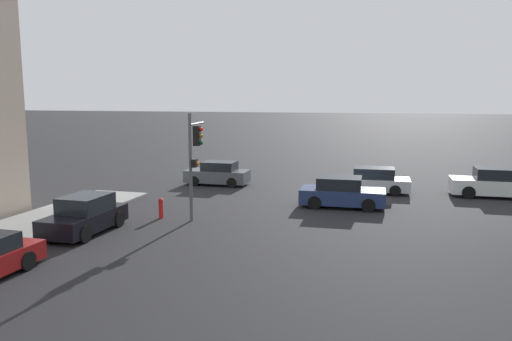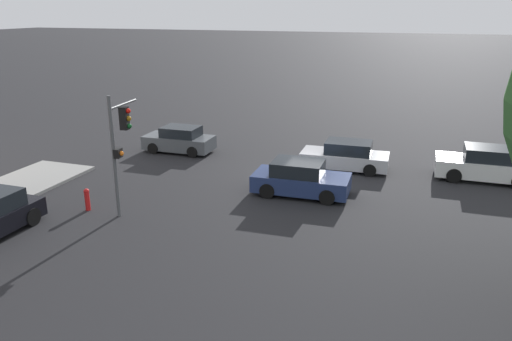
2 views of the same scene
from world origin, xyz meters
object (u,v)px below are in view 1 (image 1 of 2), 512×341
Objects in this scene: crossing_car_0 at (218,174)px; fire_hydrant at (161,207)px; traffic_signal at (195,150)px; crossing_car_2 at (342,193)px; parked_car_0 at (85,216)px; crossing_car_1 at (494,183)px; crossing_car_3 at (372,181)px.

fire_hydrant is (-0.47, 8.90, -0.20)m from crossing_car_0.
traffic_signal reaches higher than crossing_car_2.
parked_car_0 is (3.35, 3.49, -2.39)m from traffic_signal.
parked_car_0 is at bearing 34.73° from crossing_car_1.
crossing_car_0 is 12.05m from parked_car_0.
crossing_car_0 is 1.00× the size of parked_car_0.
traffic_signal is 1.22× the size of parked_car_0.
crossing_car_2 is (7.80, 4.73, -0.05)m from crossing_car_1.
traffic_signal reaches higher than fire_hydrant.
parked_car_0 is at bearing 59.19° from fire_hydrant.
crossing_car_2 is 8.89m from fire_hydrant.
fire_hydrant is at bearing 149.16° from parked_car_0.
crossing_car_0 is at bearing 0.52° from crossing_car_1.
crossing_car_1 is 9.12m from crossing_car_2.
traffic_signal is 16.66m from crossing_car_1.
crossing_car_2 is (-6.11, -4.14, -2.39)m from traffic_signal.
crossing_car_1 is 1.02× the size of crossing_car_3.
traffic_signal is 9.04m from crossing_car_0.
crossing_car_3 is 4.75× the size of fire_hydrant.
crossing_car_1 is (-13.91, -8.87, -2.34)m from traffic_signal.
crossing_car_2 is 4.43m from crossing_car_3.
parked_car_0 is at bearing 45.91° from crossing_car_3.
crossing_car_0 is 9.36m from crossing_car_3.
traffic_signal is at bearing -164.51° from fire_hydrant.
crossing_car_1 is 4.86× the size of fire_hydrant.
crossing_car_2 is 1.08× the size of parked_car_0.
parked_car_0 is 3.58m from fire_hydrant.
crossing_car_2 is at bearing 30.33° from crossing_car_1.
crossing_car_2 is at bearing 150.97° from crossing_car_0.
fire_hydrant is (15.43, 9.29, -0.26)m from crossing_car_1.
crossing_car_2 is 4.57× the size of fire_hydrant.
crossing_car_0 is 0.89× the size of crossing_car_3.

